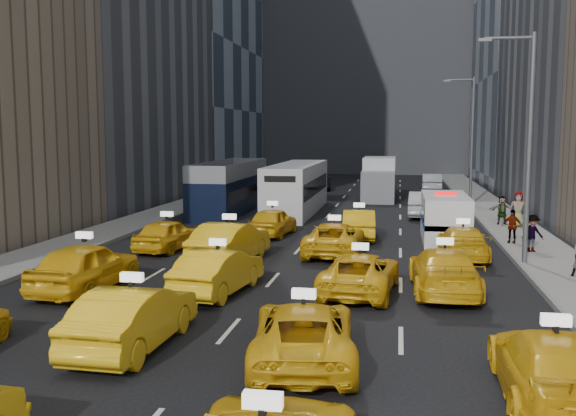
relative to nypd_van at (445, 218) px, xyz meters
The scene contains 34 objects.
ground 18.90m from the nypd_van, 110.50° to the right, with size 160.00×160.00×0.00m, color black.
sidewalk_west 18.64m from the nypd_van, 156.81° to the left, with size 3.00×90.00×0.15m, color gray.
sidewalk_east 8.36m from the nypd_van, 62.02° to the left, with size 3.00×90.00×0.15m, color gray.
curb_west 17.32m from the nypd_van, 154.92° to the left, with size 0.15×90.00×0.18m, color slate.
curb_east 7.79m from the nypd_van, 71.56° to the left, with size 0.15×90.00×0.18m, color slate.
building_backdrop 57.91m from the nypd_van, 96.93° to the left, with size 30.00×12.00×40.00m, color slate.
streetlight_near 7.32m from the nypd_van, 65.59° to the right, with size 2.15×0.22×9.00m.
streetlight_far 15.06m from the nypd_van, 79.81° to the left, with size 2.15×0.22×9.00m.
taxi_5 19.37m from the nypd_van, 116.21° to the right, with size 1.63×4.69×1.54m, color yellow.
taxi_6 18.10m from the nypd_van, 103.81° to the right, with size 2.28×4.94×1.37m, color yellow.
taxi_7 19.07m from the nypd_van, 87.65° to the right, with size 2.03×5.00×1.45m, color yellow.
taxi_8 17.47m from the nypd_van, 135.41° to the right, with size 1.94×4.83×1.65m, color yellow.
taxi_9 14.30m from the nypd_van, 124.01° to the right, with size 1.57×4.49×1.48m, color yellow.
taxi_10 11.58m from the nypd_van, 107.24° to the right, with size 2.21×4.79×1.33m, color yellow.
taxi_11 10.57m from the nypd_van, 93.91° to the right, with size 2.09×5.15×1.49m, color yellow.
taxi_12 13.27m from the nypd_van, 158.63° to the right, with size 1.67×4.16×1.42m, color yellow.
taxi_13 11.35m from the nypd_van, 141.60° to the right, with size 1.76×5.05×1.66m, color yellow.
taxi_14 6.72m from the nypd_van, 137.21° to the right, with size 2.29×4.98×1.38m, color yellow.
taxi_15 4.52m from the nypd_van, 84.52° to the right, with size 1.89×4.65×1.35m, color yellow.
taxi_16 8.53m from the nypd_van, behind, with size 1.70×4.23×1.44m, color yellow.
taxi_17 4.16m from the nypd_van, behind, with size 1.54×4.41×1.45m, color yellow.
nypd_van is the anchor object (origin of this frame).
double_decker 16.00m from the nypd_van, 145.57° to the left, with size 3.66×11.46×3.28m.
city_bus 13.14m from the nypd_van, 132.19° to the left, with size 3.33×12.47×3.19m.
box_truck 18.98m from the nypd_van, 101.43° to the left, with size 2.58×7.19×3.27m.
misc_car_0 8.65m from the nypd_van, 94.83° to the left, with size 1.69×4.85×1.60m, color #B8BBC1.
misc_car_1 26.38m from the nypd_van, 120.33° to the left, with size 2.50×5.41×1.50m, color black.
misc_car_2 28.45m from the nypd_van, 99.46° to the left, with size 2.02×4.98×1.45m, color slate.
misc_car_3 27.53m from the nypd_van, 109.53° to the left, with size 1.78×4.42×1.51m, color black.
misc_car_4 26.61m from the nypd_van, 88.61° to the left, with size 1.66×4.75×1.57m, color #AAACB2.
pedestrian_2 4.73m from the nypd_van, 43.57° to the right, with size 1.03×0.43×1.60m, color gray.
pedestrian_3 3.15m from the nypd_van, 20.43° to the right, with size 0.91×0.41×1.55m, color gray.
pedestrian_4 5.98m from the nypd_van, 46.05° to the left, with size 0.93×0.51×1.91m, color gray.
pedestrian_5 6.15m from the nypd_van, 55.90° to the left, with size 1.46×0.42×1.58m, color gray.
Camera 1 is at (4.37, -14.01, 5.25)m, focal length 40.00 mm.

